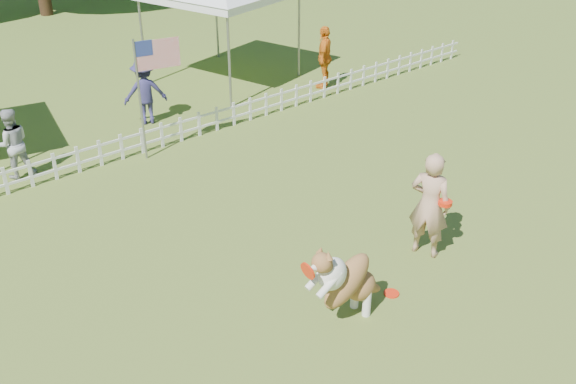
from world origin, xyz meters
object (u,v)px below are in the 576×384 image
at_px(dog, 348,280).
at_px(spectator_a, 12,144).
at_px(frisbee_on_turf, 391,293).
at_px(handler, 430,205).
at_px(flag_pole, 140,101).
at_px(spectator_c, 324,57).
at_px(spectator_b, 145,92).
at_px(canopy_tent_right, 221,19).

relative_size(dog, spectator_a, 0.94).
distance_m(frisbee_on_turf, spectator_a, 8.30).
xyz_separation_m(handler, flag_pole, (-1.86, 6.32, 0.39)).
relative_size(handler, spectator_c, 1.08).
xyz_separation_m(flag_pole, spectator_b, (1.01, 1.78, -0.52)).
height_order(dog, spectator_c, spectator_c).
distance_m(handler, frisbee_on_turf, 1.64).
bearing_deg(spectator_a, frisbee_on_turf, 121.14).
height_order(frisbee_on_turf, spectator_b, spectator_b).
bearing_deg(handler, frisbee_on_turf, 87.51).
relative_size(flag_pole, spectator_b, 1.65).
distance_m(dog, canopy_tent_right, 11.09).
xyz_separation_m(dog, canopy_tent_right, (4.71, 9.99, 1.06)).
height_order(handler, canopy_tent_right, canopy_tent_right).
distance_m(spectator_b, spectator_c, 5.21).
distance_m(canopy_tent_right, spectator_a, 7.27).
distance_m(handler, spectator_a, 8.45).
bearing_deg(canopy_tent_right, frisbee_on_turf, -125.76).
relative_size(handler, spectator_b, 1.16).
xyz_separation_m(handler, canopy_tent_right, (2.46, 9.58, 0.83)).
relative_size(canopy_tent_right, spectator_c, 2.03).
distance_m(canopy_tent_right, spectator_b, 3.76).
bearing_deg(handler, dog, 79.20).
xyz_separation_m(handler, frisbee_on_turf, (-1.29, -0.43, -0.92)).
height_order(flag_pole, spectator_c, flag_pole).
bearing_deg(spectator_c, flag_pole, -27.93).
bearing_deg(handler, spectator_a, 9.92).
bearing_deg(flag_pole, spectator_a, 171.06).
height_order(handler, spectator_c, handler).
bearing_deg(flag_pole, handler, -61.94).
distance_m(handler, spectator_c, 8.43).
height_order(handler, frisbee_on_turf, handler).
bearing_deg(spectator_c, spectator_b, -45.89).
bearing_deg(spectator_b, spectator_c, -167.67).
height_order(canopy_tent_right, spectator_a, canopy_tent_right).
bearing_deg(canopy_tent_right, spectator_b, -171.05).
bearing_deg(spectator_b, spectator_a, 35.24).
xyz_separation_m(dog, flag_pole, (0.38, 6.72, 0.62)).
relative_size(dog, frisbee_on_turf, 5.85).
bearing_deg(canopy_tent_right, handler, -119.65).
xyz_separation_m(flag_pole, spectator_a, (-2.48, 0.93, -0.58)).
bearing_deg(frisbee_on_turf, dog, 178.44).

